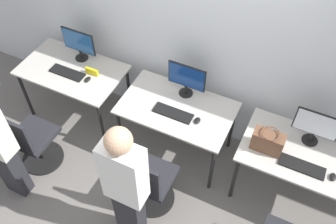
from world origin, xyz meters
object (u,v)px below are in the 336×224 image
object	(u,v)px
monitor_center	(187,79)
office_chair_center	(149,184)
mouse_left	(88,79)
keyboard_center	(173,113)
mouse_right	(333,177)
monitor_left	(79,43)
office_chair_left	(32,143)
handbag	(268,141)
mouse_center	(197,121)
person_center	(126,186)
keyboard_right	(302,166)
monitor_right	(316,126)
keyboard_left	(67,73)

from	to	relation	value
monitor_center	office_chair_center	bearing A→B (deg)	-86.82
mouse_left	keyboard_center	xyz separation A→B (m)	(1.09, -0.03, -0.01)
office_chair_center	mouse_right	xyz separation A→B (m)	(1.59, 0.61, 0.39)
monitor_left	monitor_center	bearing A→B (deg)	0.53
office_chair_left	office_chair_center	world-z (taller)	same
monitor_left	keyboard_center	distance (m)	1.42
monitor_center	handbag	world-z (taller)	monitor_center
keyboard_center	mouse_right	distance (m)	1.65
office_chair_left	mouse_center	world-z (taller)	office_chair_left
monitor_center	person_center	size ratio (longest dim) A/B	0.26
monitor_center	office_chair_center	size ratio (longest dim) A/B	0.46
monitor_center	office_chair_center	world-z (taller)	monitor_center
monitor_left	handbag	bearing A→B (deg)	-7.87
mouse_center	keyboard_right	distance (m)	1.10
handbag	monitor_center	bearing A→B (deg)	161.26
keyboard_right	mouse_right	world-z (taller)	mouse_right
monitor_right	handbag	bearing A→B (deg)	-141.99
mouse_left	monitor_center	distance (m)	1.15
office_chair_center	handbag	bearing A→B (deg)	34.83
keyboard_center	office_chair_center	bearing A→B (deg)	-85.25
mouse_center	keyboard_left	bearing A→B (deg)	179.70
person_center	handbag	world-z (taller)	person_center
keyboard_left	handbag	xyz separation A→B (m)	(2.37, -0.03, 0.11)
keyboard_right	monitor_center	bearing A→B (deg)	163.78
keyboard_left	monitor_center	bearing A→B (deg)	12.76
office_chair_left	office_chair_center	bearing A→B (deg)	4.45
office_chair_center	keyboard_right	xyz separation A→B (m)	(1.31, 0.60, 0.38)
keyboard_right	mouse_right	distance (m)	0.28
office_chair_left	keyboard_center	distance (m)	1.61
monitor_right	keyboard_right	bearing A→B (deg)	-90.00
monitor_right	mouse_right	distance (m)	0.49
mouse_right	mouse_center	bearing A→B (deg)	176.93
keyboard_center	mouse_right	world-z (taller)	mouse_right
mouse_center	office_chair_center	xyz separation A→B (m)	(-0.22, -0.68, -0.39)
keyboard_right	keyboard_left	bearing A→B (deg)	178.15
office_chair_left	monitor_center	world-z (taller)	monitor_center
keyboard_right	keyboard_center	bearing A→B (deg)	177.20
office_chair_center	person_center	world-z (taller)	person_center
mouse_center	person_center	bearing A→B (deg)	-102.23
mouse_center	mouse_right	xyz separation A→B (m)	(1.38, -0.07, 0.00)
mouse_left	monitor_center	bearing A→B (deg)	15.60
office_chair_left	handbag	size ratio (longest dim) A/B	3.07
mouse_left	keyboard_right	world-z (taller)	mouse_left
keyboard_center	person_center	xyz separation A→B (m)	(0.05, -1.03, 0.15)
mouse_left	monitor_right	xyz separation A→B (m)	(2.46, 0.25, 0.21)
mouse_right	mouse_left	bearing A→B (deg)	178.15
office_chair_center	handbag	xyz separation A→B (m)	(0.95, 0.66, 0.49)
person_center	keyboard_right	distance (m)	1.65
keyboard_center	office_chair_center	size ratio (longest dim) A/B	0.46
monitor_left	keyboard_left	distance (m)	0.37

